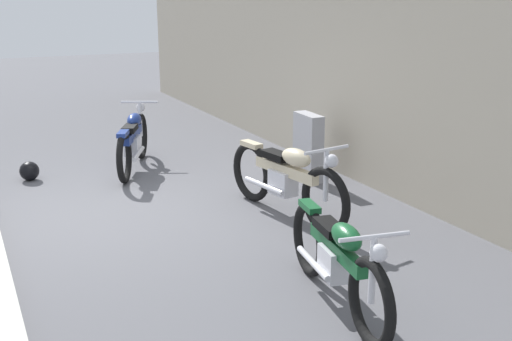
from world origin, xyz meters
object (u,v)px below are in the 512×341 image
motorcycle_cream (287,178)px  motorcycle_green (337,259)px  stone_marker (308,147)px  motorcycle_blue (133,140)px  helmet (29,171)px

motorcycle_cream → motorcycle_green: (2.17, -0.69, -0.04)m
stone_marker → motorcycle_blue: stone_marker is taller
stone_marker → motorcycle_green: bearing=-26.7°
motorcycle_blue → motorcycle_cream: size_ratio=0.88×
stone_marker → motorcycle_blue: size_ratio=0.49×
stone_marker → motorcycle_cream: size_ratio=0.44×
helmet → motorcycle_cream: 3.91m
motorcycle_blue → motorcycle_green: bearing=-149.8°
motorcycle_blue → motorcycle_green: size_ratio=0.96×
motorcycle_blue → motorcycle_green: (5.00, 0.39, -0.02)m
motorcycle_cream → helmet: bearing=-147.8°
motorcycle_green → motorcycle_blue: bearing=-165.9°
helmet → motorcycle_cream: motorcycle_cream is taller
helmet → motorcycle_green: motorcycle_green is taller
helmet → motorcycle_blue: size_ratio=0.14×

